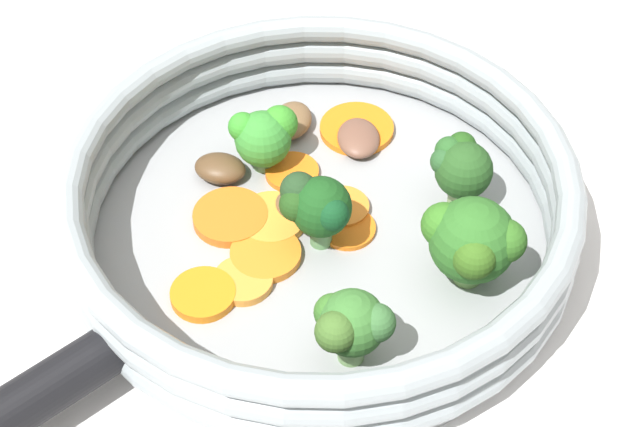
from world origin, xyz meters
name	(u,v)px	position (x,y,z in m)	size (l,w,h in m)	color
ground_plane	(320,246)	(0.00, 0.00, 0.00)	(4.00, 4.00, 0.00)	silver
skillet	(320,239)	(0.00, 0.00, 0.01)	(0.27, 0.27, 0.01)	#939699
skillet_rim_wall	(320,202)	(0.00, 0.00, 0.04)	(0.28, 0.28, 0.05)	#8D969B
skillet_rivet_left	(99,297)	(-0.04, 0.12, 0.02)	(0.01, 0.01, 0.01)	#98949D
skillet_rivet_right	(183,389)	(-0.10, 0.07, 0.02)	(0.01, 0.01, 0.01)	#959597
carrot_slice_0	(266,254)	(-0.02, 0.03, 0.01)	(0.04, 0.04, 0.01)	orange
carrot_slice_1	(342,208)	(0.02, -0.01, 0.01)	(0.03, 0.03, 0.00)	orange
carrot_slice_2	(230,217)	(0.01, 0.05, 0.01)	(0.04, 0.04, 0.01)	orange
carrot_slice_3	(357,129)	(0.08, -0.03, 0.01)	(0.05, 0.05, 0.00)	orange
carrot_slice_4	(271,219)	(0.01, 0.03, 0.01)	(0.04, 0.04, 0.01)	orange
carrot_slice_5	(348,230)	(0.00, -0.02, 0.01)	(0.03, 0.03, 0.00)	orange
carrot_slice_6	(243,281)	(-0.03, 0.04, 0.01)	(0.03, 0.03, 0.01)	orange
carrot_slice_7	(203,294)	(-0.04, 0.07, 0.01)	(0.03, 0.03, 0.01)	orange
carrot_slice_8	(292,172)	(0.05, 0.01, 0.01)	(0.03, 0.03, 0.00)	orange
broccoli_floret_0	(314,206)	(-0.01, 0.00, 0.04)	(0.04, 0.04, 0.04)	#5D8D54
broccoli_floret_1	(472,241)	(-0.04, -0.08, 0.04)	(0.05, 0.05, 0.05)	#6B964D
broccoli_floret_2	(351,324)	(-0.09, -0.01, 0.04)	(0.04, 0.04, 0.05)	#658C50
broccoli_floret_3	(264,136)	(0.06, 0.03, 0.03)	(0.03, 0.04, 0.04)	#668C4E
broccoli_floret_4	(461,167)	(0.02, -0.08, 0.04)	(0.04, 0.04, 0.05)	#7F965E
mushroom_piece_0	(291,120)	(0.09, 0.01, 0.02)	(0.03, 0.02, 0.01)	brown
mushroom_piece_1	(291,206)	(0.02, 0.02, 0.02)	(0.02, 0.02, 0.01)	brown
mushroom_piece_2	(358,138)	(0.07, -0.03, 0.02)	(0.03, 0.03, 0.01)	brown
mushroom_piece_3	(220,168)	(0.05, 0.05, 0.02)	(0.03, 0.02, 0.01)	brown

